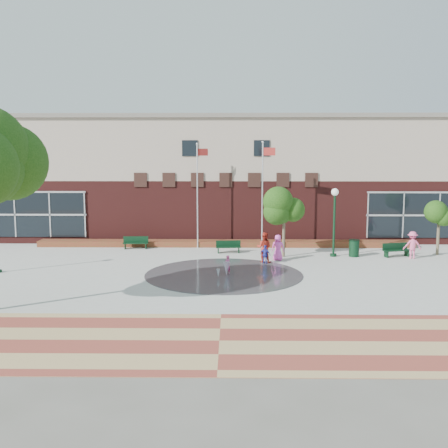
{
  "coord_description": "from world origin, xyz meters",
  "views": [
    {
      "loc": [
        0.41,
        -24.3,
        6.38
      ],
      "look_at": [
        0.0,
        4.0,
        2.6
      ],
      "focal_mm": 42.0,
      "sensor_mm": 36.0,
      "label": 1
    }
  ],
  "objects_px": {
    "flagpole_right": "(263,190)",
    "child_splash": "(227,265)",
    "flagpole_left": "(198,190)",
    "trash_can": "(354,248)",
    "bench_left": "(136,245)"
  },
  "relations": [
    {
      "from": "bench_left",
      "to": "trash_can",
      "type": "xyz_separation_m",
      "value": [
        14.16,
        -2.49,
        0.28
      ]
    },
    {
      "from": "flagpole_right",
      "to": "bench_left",
      "type": "xyz_separation_m",
      "value": [
        -8.55,
        0.6,
        -3.76
      ]
    },
    {
      "from": "bench_left",
      "to": "flagpole_right",
      "type": "bearing_deg",
      "value": -7.88
    },
    {
      "from": "flagpole_right",
      "to": "child_splash",
      "type": "xyz_separation_m",
      "value": [
        -2.27,
        -6.85,
        -3.51
      ]
    },
    {
      "from": "trash_can",
      "to": "flagpole_left",
      "type": "bearing_deg",
      "value": 163.56
    },
    {
      "from": "flagpole_right",
      "to": "child_splash",
      "type": "relative_size",
      "value": 6.96
    },
    {
      "from": "trash_can",
      "to": "flagpole_right",
      "type": "bearing_deg",
      "value": 161.43
    },
    {
      "from": "flagpole_left",
      "to": "flagpole_right",
      "type": "xyz_separation_m",
      "value": [
        4.34,
        -1.05,
        0.06
      ]
    },
    {
      "from": "bench_left",
      "to": "child_splash",
      "type": "bearing_deg",
      "value": -53.71
    },
    {
      "from": "flagpole_left",
      "to": "trash_can",
      "type": "height_order",
      "value": "flagpole_left"
    },
    {
      "from": "flagpole_left",
      "to": "trash_can",
      "type": "relative_size",
      "value": 6.55
    },
    {
      "from": "bench_left",
      "to": "flagpole_left",
      "type": "bearing_deg",
      "value": 2.2
    },
    {
      "from": "flagpole_left",
      "to": "flagpole_right",
      "type": "height_order",
      "value": "flagpole_right"
    },
    {
      "from": "bench_left",
      "to": "trash_can",
      "type": "distance_m",
      "value": 14.38
    },
    {
      "from": "flagpole_right",
      "to": "trash_can",
      "type": "relative_size",
      "value": 6.62
    }
  ]
}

